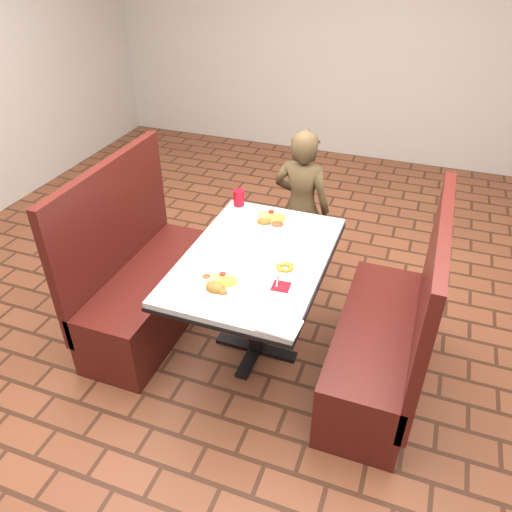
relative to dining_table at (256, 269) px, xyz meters
The scene contains 15 objects.
room 1.26m from the dining_table, ahead, with size 7.00×7.04×2.82m.
dining_table is the anchor object (origin of this frame).
booth_bench_left 0.86m from the dining_table, behind, with size 0.47×1.20×1.17m.
booth_bench_right 0.86m from the dining_table, ahead, with size 0.47×1.20×1.17m.
diner_person 0.94m from the dining_table, 89.13° to the left, with size 0.43×0.28×1.19m, color brown.
near_dinner_plate 0.37m from the dining_table, 103.32° to the right, with size 0.25×0.25×0.08m.
far_dinner_plate 0.42m from the dining_table, 96.23° to the left, with size 0.28×0.28×0.07m.
plantain_plate 0.23m from the dining_table, 20.22° to the right, with size 0.16×0.16×0.02m.
maroon_napkin 0.33m from the dining_table, 45.17° to the right, with size 0.10×0.10×0.00m, color maroon.
spoon_utensil 0.28m from the dining_table, 43.85° to the right, with size 0.01×0.13×0.00m, color silver.
red_tumbler 0.65m from the dining_table, 120.75° to the left, with size 0.07×0.07×0.11m, color red.
paper_napkin 0.62m from the dining_table, 59.36° to the right, with size 0.20×0.15×0.01m, color white.
knife_utensil 0.38m from the dining_table, 106.30° to the right, with size 0.01×0.17×0.00m, color #BBBBC0.
fork_utensil 0.40m from the dining_table, 107.29° to the right, with size 0.01×0.17×0.00m, color silver.
lettuce_shreds 0.12m from the dining_table, 56.31° to the left, with size 0.28×0.32×0.00m, color #82B247, non-canonical shape.
Camera 1 is at (0.83, -2.25, 2.37)m, focal length 35.00 mm.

